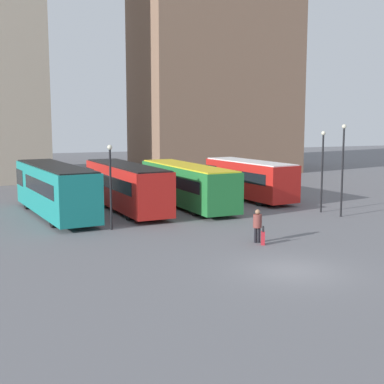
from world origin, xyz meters
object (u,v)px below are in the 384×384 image
(lamp_post_2, at_px, (110,179))
(bus_1, at_px, (125,185))
(suitcase, at_px, (263,238))
(bus_2, at_px, (186,184))
(lamp_post_0, at_px, (343,163))
(bus_3, at_px, (249,179))
(traveler, at_px, (257,223))
(bus_0, at_px, (54,188))
(lamp_post_1, at_px, (322,165))

(lamp_post_2, bearing_deg, bus_1, 68.38)
(bus_1, bearing_deg, suitcase, -167.35)
(bus_2, bearing_deg, lamp_post_0, -137.22)
(bus_1, relative_size, bus_3, 1.23)
(bus_2, distance_m, lamp_post_0, 10.98)
(traveler, distance_m, suitcase, 0.85)
(bus_1, bearing_deg, bus_0, 90.99)
(suitcase, bearing_deg, bus_0, 59.93)
(bus_1, height_order, lamp_post_1, lamp_post_1)
(lamp_post_0, xyz_separation_m, lamp_post_1, (-0.25, 1.82, -0.24))
(suitcase, height_order, lamp_post_0, lamp_post_0)
(suitcase, bearing_deg, lamp_post_0, -35.27)
(lamp_post_2, bearing_deg, lamp_post_1, 1.64)
(lamp_post_0, bearing_deg, traveler, -152.48)
(bus_0, bearing_deg, suitcase, -151.61)
(bus_3, bearing_deg, lamp_post_1, -171.72)
(bus_3, bearing_deg, lamp_post_0, -173.32)
(lamp_post_2, bearing_deg, traveler, -43.32)
(bus_1, distance_m, lamp_post_2, 6.73)
(bus_2, height_order, suitcase, bus_2)
(bus_0, distance_m, lamp_post_1, 17.72)
(bus_3, relative_size, traveler, 5.45)
(bus_2, distance_m, suitcase, 12.53)
(bus_2, relative_size, lamp_post_2, 2.44)
(traveler, xyz_separation_m, lamp_post_2, (-6.20, 5.85, 1.87))
(bus_0, height_order, traveler, bus_0)
(lamp_post_0, bearing_deg, bus_3, 103.92)
(traveler, height_order, lamp_post_1, lamp_post_1)
(bus_1, distance_m, lamp_post_0, 14.53)
(traveler, distance_m, lamp_post_2, 8.73)
(bus_1, bearing_deg, lamp_post_0, -125.89)
(traveler, height_order, suitcase, traveler)
(suitcase, relative_size, lamp_post_0, 0.17)
(bus_0, distance_m, lamp_post_0, 18.60)
(bus_1, relative_size, lamp_post_1, 2.12)
(bus_1, xyz_separation_m, lamp_post_0, (12.27, -7.57, 1.74))
(bus_3, bearing_deg, suitcase, 147.81)
(suitcase, height_order, lamp_post_1, lamp_post_1)
(bus_0, distance_m, bus_3, 15.03)
(traveler, relative_size, lamp_post_2, 0.36)
(bus_3, xyz_separation_m, traveler, (-6.37, -13.09, -0.61))
(bus_0, xyz_separation_m, lamp_post_0, (17.10, -7.13, 1.67))
(bus_0, height_order, lamp_post_2, lamp_post_2)
(bus_3, xyz_separation_m, suitcase, (-6.33, -13.61, -1.29))
(traveler, bearing_deg, bus_0, 60.99)
(bus_2, relative_size, lamp_post_1, 2.16)
(lamp_post_0, distance_m, lamp_post_1, 1.86)
(bus_2, xyz_separation_m, lamp_post_0, (7.81, -7.49, 1.84))
(traveler, height_order, lamp_post_2, lamp_post_2)
(traveler, relative_size, lamp_post_0, 0.29)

